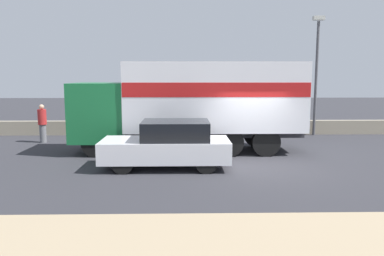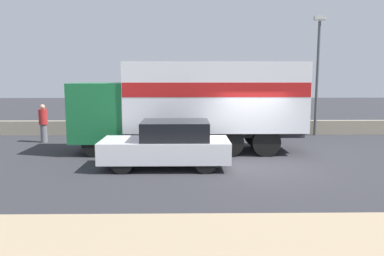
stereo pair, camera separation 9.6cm
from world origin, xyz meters
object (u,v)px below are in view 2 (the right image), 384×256
(street_lamp, at_px, (318,66))
(car_hatchback, at_px, (168,145))
(box_truck, at_px, (196,100))
(pedestrian, at_px, (43,123))

(street_lamp, xyz_separation_m, car_hatchback, (-7.27, -6.81, -2.75))
(street_lamp, bearing_deg, car_hatchback, -136.85)
(box_truck, distance_m, car_hatchback, 3.18)
(car_hatchback, bearing_deg, street_lamp, -136.85)
(car_hatchback, bearing_deg, pedestrian, -39.41)
(box_truck, bearing_deg, pedestrian, -17.42)
(street_lamp, xyz_separation_m, box_truck, (-6.28, -4.08, -1.45))
(box_truck, relative_size, pedestrian, 5.18)
(street_lamp, distance_m, box_truck, 7.63)
(street_lamp, bearing_deg, box_truck, -146.97)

